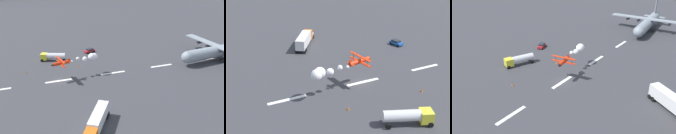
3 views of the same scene
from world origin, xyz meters
TOP-DOWN VIEW (x-y plane):
  - ground_plane at (0.00, 0.00)m, footprint 440.00×440.00m
  - runway_stripe_4 at (0.00, 0.00)m, footprint 8.00×0.90m
  - runway_stripe_5 at (17.65, 0.00)m, footprint 8.00×0.90m
  - runway_stripe_6 at (35.30, 0.00)m, footprint 8.00×0.90m
  - runway_stripe_7 at (52.95, 0.00)m, footprint 8.00×0.90m
  - cargo_transport_plane at (55.56, -1.79)m, footprint 29.41×31.25m
  - stunt_biplane_red at (9.06, 1.80)m, footprint 15.17×6.54m
  - semi_truck_orange at (4.53, -26.57)m, footprint 9.53×13.12m
  - fuel_tanker_truck at (0.53, 16.90)m, footprint 9.09×5.60m
  - airport_staff_sedan at (15.12, 20.95)m, footprint 4.57×3.30m
  - traffic_cone_near at (-9.18, 9.05)m, footprint 0.44×0.44m
  - traffic_cone_far at (8.07, 8.45)m, footprint 0.44×0.44m

SIDE VIEW (x-z plane):
  - ground_plane at x=0.00m, z-range 0.00..0.00m
  - runway_stripe_4 at x=0.00m, z-range 0.00..0.01m
  - runway_stripe_5 at x=17.65m, z-range 0.00..0.01m
  - runway_stripe_6 at x=35.30m, z-range 0.00..0.01m
  - runway_stripe_7 at x=52.95m, z-range 0.00..0.01m
  - traffic_cone_near at x=-9.18m, z-range 0.00..0.75m
  - traffic_cone_far at x=8.07m, z-range 0.00..0.75m
  - airport_staff_sedan at x=15.12m, z-range 0.05..1.57m
  - fuel_tanker_truck at x=0.53m, z-range 0.29..3.19m
  - semi_truck_orange at x=4.53m, z-range 0.27..3.97m
  - cargo_transport_plane at x=55.56m, z-range -2.25..9.13m
  - stunt_biplane_red at x=9.06m, z-range 4.33..6.84m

